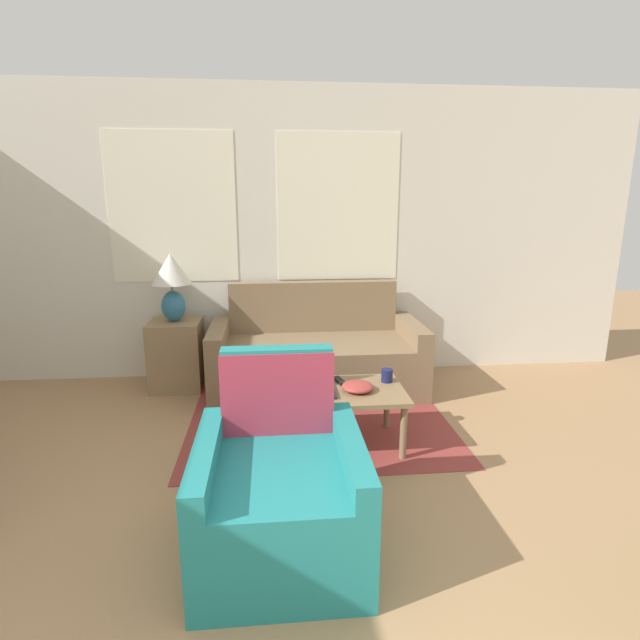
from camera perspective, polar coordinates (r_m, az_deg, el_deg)
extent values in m
cube|color=silver|center=(4.62, -6.04, 9.54)|extent=(6.87, 0.05, 2.60)
cube|color=white|center=(4.66, -16.51, 12.19)|extent=(1.10, 0.01, 1.30)
cube|color=white|center=(4.62, 2.11, 12.71)|extent=(1.10, 0.01, 1.30)
cube|color=brown|center=(3.95, -0.32, -10.59)|extent=(1.92, 1.87, 0.01)
cube|color=#846B4C|center=(4.35, -0.37, -5.22)|extent=(1.52, 0.85, 0.44)
cube|color=#846B4C|center=(4.63, -0.79, -1.08)|extent=(1.52, 0.12, 0.90)
cube|color=#846B4C|center=(4.33, -11.43, -4.52)|extent=(0.14, 0.85, 0.59)
cube|color=#846B4C|center=(4.47, 10.32, -3.89)|extent=(0.14, 0.85, 0.59)
cube|color=teal|center=(2.47, -4.53, -20.86)|extent=(0.56, 0.81, 0.46)
cube|color=teal|center=(2.66, -4.78, -12.54)|extent=(0.56, 0.10, 0.91)
cube|color=teal|center=(2.45, -12.72, -19.72)|extent=(0.10, 0.81, 0.58)
cube|color=teal|center=(2.46, 3.56, -19.31)|extent=(0.10, 0.81, 0.58)
cube|color=#B23347|center=(2.56, -4.81, -10.90)|extent=(0.57, 0.01, 0.65)
cube|color=#937551|center=(4.56, -16.03, -3.77)|extent=(0.44, 0.44, 0.60)
ellipsoid|color=teal|center=(4.46, -16.39, 1.54)|extent=(0.20, 0.20, 0.26)
cylinder|color=tan|center=(4.43, -16.53, 3.60)|extent=(0.02, 0.02, 0.06)
cone|color=white|center=(4.40, -16.67, 5.64)|extent=(0.33, 0.33, 0.26)
cube|color=#8E704C|center=(3.33, 0.49, -8.27)|extent=(1.06, 0.56, 0.03)
cylinder|color=#8E704C|center=(3.19, -7.94, -13.33)|extent=(0.04, 0.04, 0.37)
cylinder|color=#8E704C|center=(3.29, 9.50, -12.54)|extent=(0.04, 0.04, 0.37)
cylinder|color=#8E704C|center=(3.61, -7.67, -10.05)|extent=(0.04, 0.04, 0.37)
cylinder|color=#8E704C|center=(3.69, 7.67, -9.46)|extent=(0.04, 0.04, 0.37)
cube|color=black|center=(3.27, -1.38, -8.20)|extent=(0.35, 0.25, 0.02)
cube|color=black|center=(3.38, -1.59, -5.20)|extent=(0.35, 0.08, 0.24)
cylinder|color=#191E4C|center=(3.49, 7.66, -6.31)|extent=(0.08, 0.08, 0.09)
ellipsoid|color=#B23D38|center=(3.32, 4.32, -7.60)|extent=(0.21, 0.21, 0.06)
cube|color=gold|center=(3.42, -5.92, -7.15)|extent=(0.21, 0.20, 0.04)
cube|color=black|center=(3.47, 2.25, -6.94)|extent=(0.08, 0.16, 0.02)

